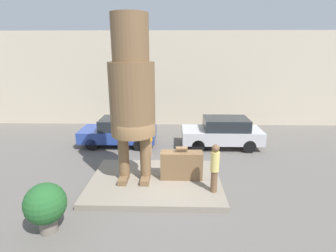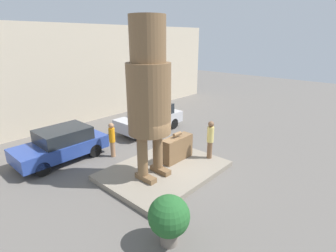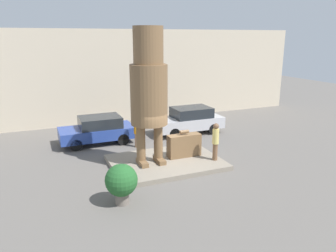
{
  "view_description": "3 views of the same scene",
  "coord_description": "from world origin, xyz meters",
  "px_view_note": "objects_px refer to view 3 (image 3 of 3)",
  "views": [
    {
      "loc": [
        0.72,
        -9.05,
        4.94
      ],
      "look_at": [
        0.48,
        0.14,
        2.3
      ],
      "focal_mm": 28.0,
      "sensor_mm": 36.0,
      "label": 1
    },
    {
      "loc": [
        -7.17,
        -6.7,
        5.44
      ],
      "look_at": [
        0.1,
        -0.12,
        2.08
      ],
      "focal_mm": 28.0,
      "sensor_mm": 36.0,
      "label": 2
    },
    {
      "loc": [
        -5.38,
        -13.05,
        5.7
      ],
      "look_at": [
        0.03,
        -0.2,
        1.89
      ],
      "focal_mm": 35.0,
      "sensor_mm": 36.0,
      "label": 3
    }
  ],
  "objects_px": {
    "parked_car_silver": "(189,120)",
    "parked_car_blue": "(98,129)",
    "planter_pot": "(121,181)",
    "worker_hivis": "(137,130)",
    "giant_suitcase": "(184,145)",
    "statue_figure": "(149,86)",
    "tourist": "(216,140)"
  },
  "relations": [
    {
      "from": "statue_figure",
      "to": "giant_suitcase",
      "type": "height_order",
      "value": "statue_figure"
    },
    {
      "from": "planter_pot",
      "to": "worker_hivis",
      "type": "height_order",
      "value": "worker_hivis"
    },
    {
      "from": "parked_car_silver",
      "to": "parked_car_blue",
      "type": "bearing_deg",
      "value": -1.68
    },
    {
      "from": "statue_figure",
      "to": "planter_pot",
      "type": "distance_m",
      "value": 4.49
    },
    {
      "from": "parked_car_blue",
      "to": "parked_car_silver",
      "type": "height_order",
      "value": "parked_car_silver"
    },
    {
      "from": "giant_suitcase",
      "to": "planter_pot",
      "type": "bearing_deg",
      "value": -142.28
    },
    {
      "from": "tourist",
      "to": "worker_hivis",
      "type": "xyz_separation_m",
      "value": [
        -2.58,
        3.73,
        -0.24
      ]
    },
    {
      "from": "tourist",
      "to": "parked_car_blue",
      "type": "bearing_deg",
      "value": 129.96
    },
    {
      "from": "statue_figure",
      "to": "worker_hivis",
      "type": "relative_size",
      "value": 3.52
    },
    {
      "from": "statue_figure",
      "to": "planter_pot",
      "type": "height_order",
      "value": "statue_figure"
    },
    {
      "from": "planter_pot",
      "to": "statue_figure",
      "type": "bearing_deg",
      "value": 53.9
    },
    {
      "from": "parked_car_silver",
      "to": "worker_hivis",
      "type": "relative_size",
      "value": 2.46
    },
    {
      "from": "parked_car_blue",
      "to": "worker_hivis",
      "type": "xyz_separation_m",
      "value": [
        1.76,
        -1.46,
        0.14
      ]
    },
    {
      "from": "worker_hivis",
      "to": "giant_suitcase",
      "type": "bearing_deg",
      "value": -61.52
    },
    {
      "from": "giant_suitcase",
      "to": "worker_hivis",
      "type": "height_order",
      "value": "worker_hivis"
    },
    {
      "from": "tourist",
      "to": "parked_car_blue",
      "type": "height_order",
      "value": "tourist"
    },
    {
      "from": "statue_figure",
      "to": "parked_car_blue",
      "type": "distance_m",
      "value": 5.41
    },
    {
      "from": "tourist",
      "to": "giant_suitcase",
      "type": "bearing_deg",
      "value": 137.95
    },
    {
      "from": "statue_figure",
      "to": "parked_car_silver",
      "type": "relative_size",
      "value": 1.43
    },
    {
      "from": "parked_car_silver",
      "to": "planter_pot",
      "type": "xyz_separation_m",
      "value": [
        -6.09,
        -6.98,
        0.02
      ]
    },
    {
      "from": "parked_car_blue",
      "to": "parked_car_silver",
      "type": "distance_m",
      "value": 5.51
    },
    {
      "from": "parked_car_silver",
      "to": "planter_pot",
      "type": "distance_m",
      "value": 9.27
    },
    {
      "from": "planter_pot",
      "to": "parked_car_silver",
      "type": "bearing_deg",
      "value": 48.92
    },
    {
      "from": "parked_car_blue",
      "to": "planter_pot",
      "type": "height_order",
      "value": "parked_car_blue"
    },
    {
      "from": "parked_car_blue",
      "to": "tourist",
      "type": "bearing_deg",
      "value": 129.96
    },
    {
      "from": "giant_suitcase",
      "to": "parked_car_blue",
      "type": "bearing_deg",
      "value": 127.73
    },
    {
      "from": "statue_figure",
      "to": "tourist",
      "type": "distance_m",
      "value": 3.91
    },
    {
      "from": "parked_car_blue",
      "to": "planter_pot",
      "type": "xyz_separation_m",
      "value": [
        -0.58,
        -7.15,
        0.07
      ]
    },
    {
      "from": "parked_car_blue",
      "to": "planter_pot",
      "type": "distance_m",
      "value": 7.17
    },
    {
      "from": "planter_pot",
      "to": "worker_hivis",
      "type": "xyz_separation_m",
      "value": [
        2.34,
        5.69,
        0.07
      ]
    },
    {
      "from": "statue_figure",
      "to": "parked_car_silver",
      "type": "height_order",
      "value": "statue_figure"
    },
    {
      "from": "tourist",
      "to": "planter_pot",
      "type": "distance_m",
      "value": 5.31
    }
  ]
}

